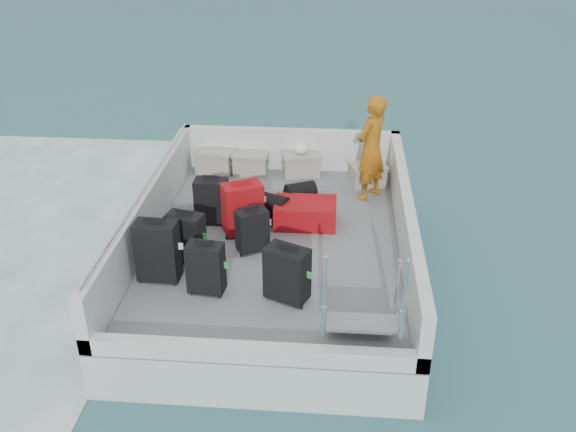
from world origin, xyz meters
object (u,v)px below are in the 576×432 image
at_px(passenger, 371,148).
at_px(suitcase_4, 252,231).
at_px(suitcase_1, 186,239).
at_px(suitcase_2, 212,201).
at_px(crate_1, 250,164).
at_px(crate_2, 301,165).
at_px(suitcase_3, 206,269).
at_px(suitcase_6, 287,274).
at_px(suitcase_8, 305,213).
at_px(suitcase_0, 158,252).
at_px(crate_0, 216,162).
at_px(crate_3, 368,176).
at_px(suitcase_5, 243,209).

bearing_deg(passenger, suitcase_4, -5.41).
xyz_separation_m(suitcase_1, suitcase_2, (0.12, 1.08, -0.01)).
relative_size(crate_1, crate_2, 0.95).
relative_size(suitcase_3, passenger, 0.40).
bearing_deg(suitcase_2, suitcase_6, -55.49).
bearing_deg(suitcase_8, suitcase_0, 131.97).
xyz_separation_m(suitcase_1, crate_1, (0.44, 2.81, -0.18)).
height_order(suitcase_4, crate_0, suitcase_4).
relative_size(suitcase_4, suitcase_6, 0.88).
distance_m(suitcase_3, suitcase_6, 0.96).
height_order(suitcase_8, crate_3, suitcase_8).
relative_size(suitcase_6, passenger, 0.42).
bearing_deg(suitcase_0, crate_2, 67.32).
distance_m(suitcase_2, suitcase_4, 1.00).
bearing_deg(suitcase_6, passenger, 93.97).
height_order(suitcase_1, suitcase_6, suitcase_1).
height_order(suitcase_5, crate_2, suitcase_5).
bearing_deg(suitcase_5, suitcase_3, -123.74).
bearing_deg(suitcase_6, crate_1, 128.62).
bearing_deg(crate_2, crate_3, -15.67).
distance_m(suitcase_6, crate_2, 3.53).
relative_size(suitcase_6, crate_3, 1.32).
xyz_separation_m(crate_2, crate_3, (1.09, -0.31, -0.02)).
bearing_deg(suitcase_0, suitcase_4, 38.36).
height_order(suitcase_3, suitcase_8, suitcase_3).
bearing_deg(suitcase_5, suitcase_6, -89.20).
bearing_deg(crate_1, passenger, -20.98).
relative_size(crate_1, crate_3, 1.06).
xyz_separation_m(suitcase_4, crate_0, (-0.94, 2.48, -0.12)).
relative_size(suitcase_0, suitcase_2, 1.18).
bearing_deg(suitcase_6, crate_2, 115.29).
relative_size(suitcase_4, crate_0, 1.01).
relative_size(suitcase_1, crate_2, 1.18).
height_order(suitcase_6, crate_2, suitcase_6).
height_order(suitcase_4, suitcase_5, suitcase_5).
relative_size(suitcase_1, crate_3, 1.32).
relative_size(crate_2, passenger, 0.36).
relative_size(crate_0, passenger, 0.36).
height_order(suitcase_0, crate_1, suitcase_0).
height_order(suitcase_4, crate_3, suitcase_4).
height_order(suitcase_1, suitcase_4, suitcase_1).
bearing_deg(crate_1, suitcase_5, -85.23).
relative_size(crate_0, crate_3, 1.14).
bearing_deg(suitcase_3, suitcase_8, 65.69).
distance_m(suitcase_0, passenger, 3.64).
distance_m(suitcase_0, suitcase_8, 2.31).
bearing_deg(suitcase_2, suitcase_8, 2.44).
xyz_separation_m(crate_1, crate_2, (0.84, 0.00, 0.01)).
xyz_separation_m(crate_0, crate_2, (1.42, 0.00, -0.00)).
xyz_separation_m(suitcase_1, suitcase_3, (0.38, -0.64, -0.02)).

